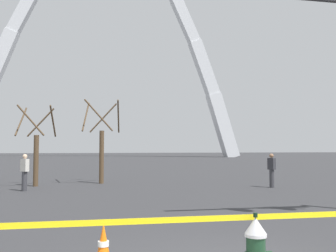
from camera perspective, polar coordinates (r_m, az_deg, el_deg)
The scene contains 8 objects.
fire_hydrant at distance 5.44m, azimuth 13.36°, elevation -18.34°, with size 0.46×0.48×0.99m.
caution_tape_barrier at distance 5.39m, azimuth 10.97°, elevation -15.94°, with size 6.32×0.10×0.99m.
traffic_cone_mid_sidewalk at distance 6.02m, azimuth -9.95°, elevation -17.96°, with size 0.36×0.36×0.73m.
monument_arch at distance 70.22m, azimuth -9.30°, elevation 10.91°, with size 50.39×2.47×43.41m.
tree_left_mid at distance 19.10m, azimuth -19.68°, elevation -3.57°, with size 1.80×1.81×3.90m.
tree_center_left at distance 19.73m, azimuth -10.21°, elevation -3.13°, with size 1.99×2.01×4.33m.
pedestrian_walking_left at distance 18.12m, azimuth 15.71°, elevation -6.56°, with size 0.33×0.39×1.59m.
pedestrian_standing_center at distance 17.22m, azimuth -21.25°, elevation -6.64°, with size 0.39×0.37×1.59m.
Camera 1 is at (-2.01, -5.45, 1.89)m, focal length 39.51 mm.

